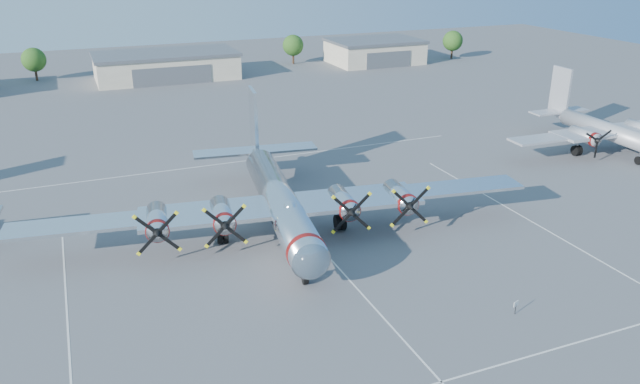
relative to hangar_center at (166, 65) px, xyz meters
name	(u,v)px	position (x,y,z in m)	size (l,w,h in m)	color
ground	(314,241)	(0.00, -81.96, -2.71)	(260.00, 260.00, 0.00)	#505053
parking_lines	(321,249)	(0.00, -83.71, -2.71)	(60.00, 50.08, 0.01)	silver
hangar_center	(166,65)	(0.00, 0.00, 0.00)	(28.60, 14.60, 5.40)	#BFB398
hangar_east	(375,51)	(48.00, 0.00, 0.00)	(20.60, 14.60, 5.40)	#BFB398
tree_west	(34,60)	(-25.00, 8.04, 1.51)	(4.80, 4.80, 6.64)	#382619
tree_east	(293,45)	(30.00, 6.04, 1.51)	(4.80, 4.80, 6.64)	#382619
tree_far_east	(453,41)	(68.00, -1.96, 1.51)	(4.80, 4.80, 6.64)	#382619
main_bomber_b29	(279,227)	(-2.10, -77.72, -2.71)	(48.67, 33.29, 10.76)	white
twin_engine_east	(597,149)	(46.38, -70.37, -2.71)	(30.34, 21.81, 9.62)	#A4A5A9
info_placard	(516,305)	(9.48, -99.32, -1.93)	(0.56, 0.23, 1.11)	black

